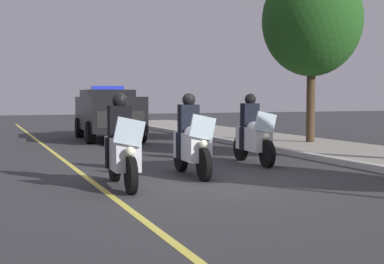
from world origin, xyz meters
name	(u,v)px	position (x,y,z in m)	size (l,w,h in m)	color
ground_plane	(210,181)	(0.00, 0.00, 0.00)	(80.00, 80.00, 0.00)	#333335
curb_strip	(373,167)	(0.00, 3.95, 0.07)	(48.00, 0.24, 0.15)	#B7B5AD
lane_stripe_center	(100,188)	(0.00, -2.16, 0.00)	(48.00, 0.12, 0.01)	#E0D14C
police_motorcycle_lead_left	(122,149)	(0.06, -1.78, 0.70)	(2.14, 0.60, 1.72)	black
police_motorcycle_lead_right	(192,142)	(-0.76, -0.09, 0.70)	(2.14, 0.60, 1.72)	black
police_motorcycle_trailing	(253,135)	(-2.07, 2.04, 0.70)	(2.14, 0.60, 1.72)	black
police_suv	(108,112)	(-10.52, 0.37, 1.07)	(4.99, 2.27, 2.05)	black
tree_far_back	(312,21)	(-5.95, 6.32, 4.19)	(3.36, 3.36, 5.98)	#42301E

